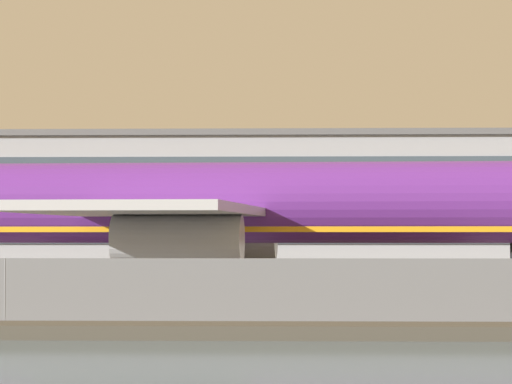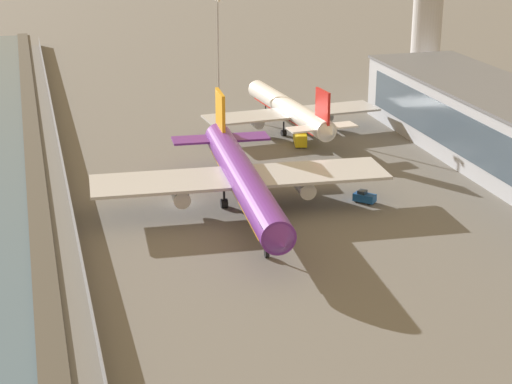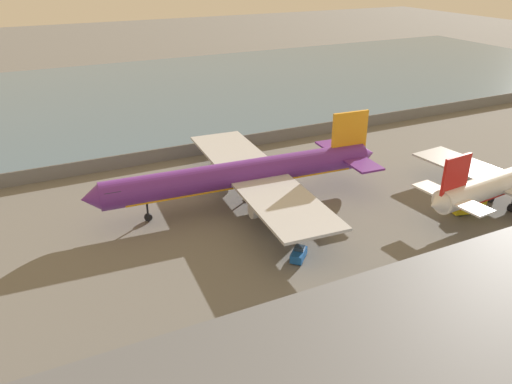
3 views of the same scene
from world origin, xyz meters
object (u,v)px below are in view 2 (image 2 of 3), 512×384
at_px(cargo_jet_purple, 242,178).
at_px(baggage_tug, 364,197).
at_px(apron_light_mast_apron_west, 218,50).
at_px(passenger_jet_white_red, 290,110).
at_px(ops_van, 300,138).

distance_m(cargo_jet_purple, baggage_tug, 18.80).
relative_size(baggage_tug, apron_light_mast_apron_west, 0.15).
distance_m(passenger_jet_white_red, baggage_tug, 39.28).
height_order(cargo_jet_purple, ops_van, cargo_jet_purple).
xyz_separation_m(passenger_jet_white_red, apron_light_mast_apron_west, (-16.89, -9.76, 8.68)).
height_order(passenger_jet_white_red, baggage_tug, passenger_jet_white_red).
xyz_separation_m(baggage_tug, apron_light_mast_apron_west, (-56.01, -9.08, 12.22)).
distance_m(cargo_jet_purple, apron_light_mast_apron_west, 56.32).
bearing_deg(ops_van, passenger_jet_white_red, 175.72).
xyz_separation_m(passenger_jet_white_red, baggage_tug, (39.12, -0.68, -3.54)).
height_order(passenger_jet_white_red, ops_van, passenger_jet_white_red).
bearing_deg(apron_light_mast_apron_west, passenger_jet_white_red, 30.03).
distance_m(ops_van, apron_light_mast_apron_west, 29.28).
distance_m(passenger_jet_white_red, ops_van, 8.89).
distance_m(cargo_jet_purple, ops_van, 35.19).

